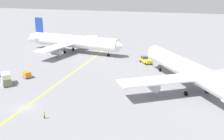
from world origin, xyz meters
name	(u,v)px	position (x,y,z in m)	size (l,w,h in m)	color
ground_plane	(25,108)	(0.00, 0.00, 0.00)	(600.00, 600.00, 0.00)	gray
taxiway_stripe	(44,93)	(-0.98, 10.00, 0.00)	(0.50, 120.00, 0.01)	yellow
airliner_at_gate_left	(74,42)	(-17.11, 58.86, 5.18)	(49.64, 43.69, 15.25)	white
airliner_being_pushed	(192,72)	(37.92, 26.34, 5.65)	(39.82, 46.93, 16.92)	silver
pushback_tug	(146,60)	(18.52, 51.95, 1.17)	(7.30, 7.93, 2.77)	gold
gse_catering_truck_tall	(6,79)	(-15.97, 12.26, 1.76)	(5.86, 5.79, 3.50)	#666B4C
gse_container_dolly_flat	(27,75)	(-14.19, 19.96, 1.17)	(3.88, 3.56, 2.15)	slate
ground_crew_wing_walker_right	(44,115)	(7.94, -3.41, 0.87)	(0.36, 0.50, 1.67)	#2D3351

